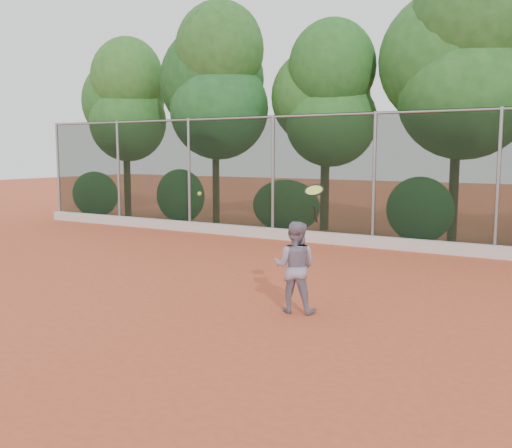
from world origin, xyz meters
The scene contains 7 objects.
ground centered at (0.00, 0.00, 0.00)m, with size 80.00×80.00×0.00m, color #BE4D2D.
concrete_curb centered at (0.00, 6.82, 0.15)m, with size 24.00×0.20×0.30m, color beige.
tennis_player centered at (1.03, 0.44, 0.71)m, with size 0.69×0.54×1.42m, color gray.
chainlink_fence centered at (0.00, 7.00, 1.86)m, with size 24.09×0.09×3.50m.
foliage_backdrop centered at (-0.55, 8.98, 4.40)m, with size 23.70×3.63×7.55m.
tennis_racket centered at (1.42, 0.27, 1.88)m, with size 0.33×0.31×0.57m.
tennis_ball_in_flight centered at (-0.90, 0.62, 1.76)m, with size 0.07×0.07×0.07m.
Camera 1 is at (4.93, -7.30, 2.48)m, focal length 40.00 mm.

